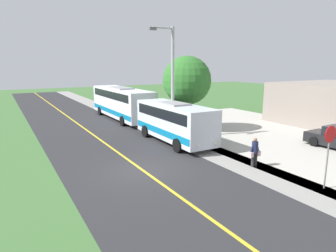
{
  "coord_description": "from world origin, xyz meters",
  "views": [
    {
      "loc": [
        6.19,
        13.53,
        5.47
      ],
      "look_at": [
        -3.5,
        -3.42,
        1.4
      ],
      "focal_mm": 31.78,
      "sensor_mm": 36.0,
      "label": 1
    }
  ],
  "objects": [
    {
      "name": "shuttle_bus_front",
      "position": [
        -4.46,
        -4.2,
        1.56
      ],
      "size": [
        2.56,
        7.68,
        2.83
      ],
      "color": "silver",
      "rests_on": "ground"
    },
    {
      "name": "sidewalk",
      "position": [
        -5.2,
        0.0,
        0.0
      ],
      "size": [
        2.4,
        100.0,
        0.01
      ],
      "primitive_type": "cube",
      "color": "gray",
      "rests_on": "ground"
    },
    {
      "name": "ground_plane",
      "position": [
        0.0,
        0.0,
        0.0
      ],
      "size": [
        120.0,
        120.0,
        0.0
      ],
      "primitive_type": "plane",
      "color": "#3D6633"
    },
    {
      "name": "stop_sign",
      "position": [
        -6.1,
        6.18,
        1.96
      ],
      "size": [
        0.76,
        0.07,
        2.88
      ],
      "color": "slate",
      "rests_on": "ground"
    },
    {
      "name": "road_centre_line",
      "position": [
        0.0,
        0.0,
        0.01
      ],
      "size": [
        0.16,
        100.0,
        0.0
      ],
      "primitive_type": "cube",
      "color": "gold",
      "rests_on": "ground"
    },
    {
      "name": "tree_curbside",
      "position": [
        -7.4,
        -7.09,
        4.14
      ],
      "size": [
        4.0,
        4.0,
        6.16
      ],
      "color": "brown",
      "rests_on": "ground"
    },
    {
      "name": "pedestrian_with_bags",
      "position": [
        -5.53,
        2.47,
        0.86
      ],
      "size": [
        0.72,
        0.34,
        1.61
      ],
      "color": "#262628",
      "rests_on": "ground"
    },
    {
      "name": "street_light_pole",
      "position": [
        -4.88,
        -5.35,
        4.46
      ],
      "size": [
        1.97,
        0.24,
        8.09
      ],
      "color": "#9E9EA3",
      "rests_on": "ground"
    },
    {
      "name": "transit_bus_rear",
      "position": [
        -4.56,
        -14.71,
        1.76
      ],
      "size": [
        2.77,
        11.04,
        3.2
      ],
      "color": "white",
      "rests_on": "ground"
    },
    {
      "name": "road_surface",
      "position": [
        0.0,
        0.0,
        0.0
      ],
      "size": [
        8.0,
        100.0,
        0.01
      ],
      "primitive_type": "cube",
      "color": "#28282B",
      "rests_on": "ground"
    }
  ]
}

